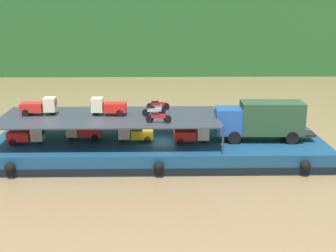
{
  "coord_description": "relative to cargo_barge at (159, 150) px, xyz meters",
  "views": [
    {
      "loc": [
        -0.02,
        -36.27,
        12.05
      ],
      "look_at": [
        0.76,
        0.0,
        2.7
      ],
      "focal_mm": 51.13,
      "sensor_mm": 36.0,
      "label": 1
    }
  ],
  "objects": [
    {
      "name": "motorcycle_upper_centre",
      "position": [
        -0.34,
        0.02,
        3.18
      ],
      "size": [
        1.9,
        0.55,
        0.87
      ],
      "color": "black",
      "rests_on": "cargo_rack"
    },
    {
      "name": "motorcycle_upper_stbd",
      "position": [
        -0.04,
        2.21,
        3.18
      ],
      "size": [
        1.9,
        0.55,
        0.87
      ],
      "color": "black",
      "rests_on": "cargo_rack"
    },
    {
      "name": "cargo_barge",
      "position": [
        0.0,
        0.0,
        0.0
      ],
      "size": [
        26.17,
        8.67,
        1.5
      ],
      "color": "navy",
      "rests_on": "ground"
    },
    {
      "name": "covered_lorry",
      "position": [
        8.1,
        -0.01,
        2.44
      ],
      "size": [
        7.91,
        2.48,
        3.1
      ],
      "color": "#1E4C99",
      "rests_on": "cargo_barge"
    },
    {
      "name": "mini_truck_lower_fore",
      "position": [
        2.61,
        -0.55,
        1.44
      ],
      "size": [
        2.77,
        1.25,
        1.38
      ],
      "color": "red",
      "rests_on": "cargo_barge"
    },
    {
      "name": "cargo_rack",
      "position": [
        -3.8,
        0.03,
        2.69
      ],
      "size": [
        16.97,
        7.26,
        2.0
      ],
      "color": "#2D333D",
      "rests_on": "cargo_barge"
    },
    {
      "name": "mini_truck_lower_stern",
      "position": [
        -10.16,
        -0.56,
        1.44
      ],
      "size": [
        2.75,
        1.22,
        1.38
      ],
      "color": "red",
      "rests_on": "cargo_barge"
    },
    {
      "name": "ground_plane",
      "position": [
        0.0,
        0.03,
        -0.75
      ],
      "size": [
        400.0,
        400.0,
        0.0
      ],
      "primitive_type": "plane",
      "color": "olive"
    },
    {
      "name": "mini_truck_upper_mid",
      "position": [
        -3.93,
        0.49,
        3.44
      ],
      "size": [
        2.76,
        1.23,
        1.38
      ],
      "color": "red",
      "rests_on": "cargo_rack"
    },
    {
      "name": "motorcycle_upper_port",
      "position": [
        -0.0,
        -2.15,
        3.18
      ],
      "size": [
        1.9,
        0.55,
        0.87
      ],
      "color": "black",
      "rests_on": "cargo_rack"
    },
    {
      "name": "mini_truck_lower_aft",
      "position": [
        -6.0,
        0.62,
        1.44
      ],
      "size": [
        2.76,
        1.24,
        1.38
      ],
      "color": "red",
      "rests_on": "cargo_barge"
    },
    {
      "name": "mini_truck_upper_stern",
      "position": [
        -9.36,
        0.68,
        3.44
      ],
      "size": [
        2.76,
        1.23,
        1.38
      ],
      "color": "red",
      "rests_on": "cargo_rack"
    },
    {
      "name": "mini_truck_lower_mid",
      "position": [
        -1.83,
        -0.16,
        1.44
      ],
      "size": [
        2.75,
        1.22,
        1.38
      ],
      "color": "gold",
      "rests_on": "cargo_barge"
    }
  ]
}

